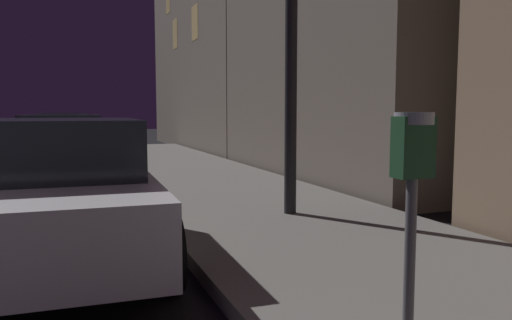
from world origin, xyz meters
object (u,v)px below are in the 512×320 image
(car_white, at_px, (59,190))
(car_black, at_px, (64,129))
(parking_meter, at_px, (412,179))
(car_green, at_px, (63,136))
(car_silver, at_px, (62,148))

(car_white, height_order, car_black, same)
(parking_meter, height_order, car_white, parking_meter)
(car_green, relative_size, car_black, 1.00)
(car_green, bearing_deg, parking_meter, -83.85)
(car_black, bearing_deg, car_white, -90.00)
(car_silver, xyz_separation_m, car_black, (-0.00, 12.71, -0.00))
(car_silver, height_order, car_black, same)
(car_silver, distance_m, car_green, 5.89)
(car_green, bearing_deg, car_white, -90.00)
(car_white, relative_size, car_black, 0.94)
(car_green, bearing_deg, car_black, 90.01)
(parking_meter, bearing_deg, car_black, 94.29)
(parking_meter, height_order, car_black, parking_meter)
(car_silver, height_order, car_green, same)
(car_white, bearing_deg, parking_meter, -63.63)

